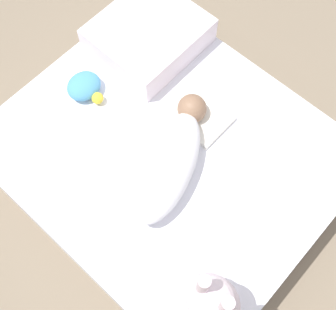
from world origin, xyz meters
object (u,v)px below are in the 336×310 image
object	(u,v)px
bunny_plush	(208,305)
swaddled_baby	(170,160)
turtle_plush	(85,87)
pillow	(149,35)

from	to	relation	value
bunny_plush	swaddled_baby	bearing A→B (deg)	144.76
swaddled_baby	turtle_plush	xyz separation A→B (m)	(-0.44, 0.01, -0.03)
bunny_plush	turtle_plush	distance (m)	0.89
pillow	turtle_plush	size ratio (longest dim) A/B	2.61
swaddled_baby	bunny_plush	xyz separation A→B (m)	(0.40, -0.28, 0.07)
pillow	bunny_plush	size ratio (longest dim) A/B	1.02
swaddled_baby	pillow	distance (m)	0.53
pillow	turtle_plush	world-z (taller)	pillow
swaddled_baby	bunny_plush	distance (m)	0.49
pillow	bunny_plush	bearing A→B (deg)	-37.01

